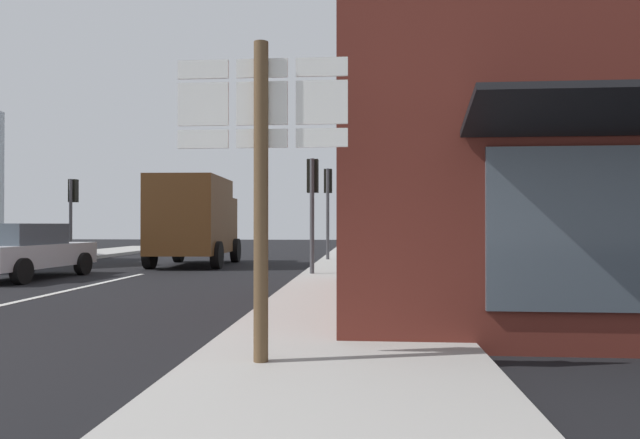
% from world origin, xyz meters
% --- Properties ---
extents(ground_plane, '(80.00, 80.00, 0.00)m').
position_xyz_m(ground_plane, '(0.00, 10.00, 0.00)').
color(ground_plane, black).
extents(sidewalk_right, '(2.96, 44.00, 0.14)m').
position_xyz_m(sidewalk_right, '(6.22, 8.00, 0.07)').
color(sidewalk_right, '#9E9B96').
rests_on(sidewalk_right, ground).
extents(lane_centre_stripe, '(0.16, 12.00, 0.01)m').
position_xyz_m(lane_centre_stripe, '(0.00, 6.00, 0.01)').
color(lane_centre_stripe, silver).
rests_on(lane_centre_stripe, ground).
extents(sedan_far, '(2.19, 4.31, 1.47)m').
position_xyz_m(sedan_far, '(-2.57, 10.29, 0.76)').
color(sedan_far, '#B7BABF').
rests_on(sedan_far, ground).
extents(delivery_truck, '(2.68, 5.09, 3.05)m').
position_xyz_m(delivery_truck, '(0.49, 15.53, 1.65)').
color(delivery_truck, '#4C2D14').
rests_on(delivery_truck, ground).
extents(route_sign_post, '(1.66, 0.14, 3.20)m').
position_xyz_m(route_sign_post, '(5.49, 1.06, 2.00)').
color(route_sign_post, brown).
rests_on(route_sign_post, ground).
extents(traffic_light_near_right, '(0.30, 0.49, 3.20)m').
position_xyz_m(traffic_light_near_right, '(5.05, 11.16, 2.37)').
color(traffic_light_near_right, '#47474C').
rests_on(traffic_light_near_right, ground).
extents(traffic_light_far_left, '(0.30, 0.49, 3.22)m').
position_xyz_m(traffic_light_far_left, '(-5.05, 17.64, 2.39)').
color(traffic_light_far_left, '#47474C').
rests_on(traffic_light_far_left, ground).
extents(traffic_light_far_right, '(0.30, 0.49, 3.54)m').
position_xyz_m(traffic_light_far_right, '(5.05, 17.47, 2.62)').
color(traffic_light_far_right, '#47474C').
rests_on(traffic_light_far_right, ground).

